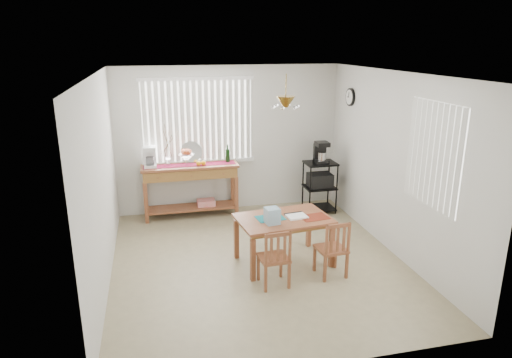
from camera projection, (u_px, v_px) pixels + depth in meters
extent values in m
cube|color=tan|center=(258.00, 262.00, 6.45)|extent=(4.00, 4.50, 0.01)
cube|color=silver|center=(229.00, 139.00, 8.22)|extent=(4.00, 0.10, 2.60)
cube|color=silver|center=(319.00, 245.00, 3.93)|extent=(4.00, 0.10, 2.60)
cube|color=silver|center=(97.00, 184.00, 5.63)|extent=(0.10, 4.50, 2.60)
cube|color=silver|center=(397.00, 164.00, 6.52)|extent=(0.10, 4.50, 2.60)
cube|color=white|center=(258.00, 69.00, 5.69)|extent=(4.00, 4.50, 0.10)
cube|color=white|center=(198.00, 121.00, 7.95)|extent=(1.90, 0.01, 1.40)
cube|color=white|center=(145.00, 123.00, 7.74)|extent=(0.07, 0.03, 1.40)
cube|color=white|center=(151.00, 123.00, 7.77)|extent=(0.07, 0.03, 1.40)
cube|color=white|center=(158.00, 123.00, 7.79)|extent=(0.07, 0.03, 1.40)
cube|color=white|center=(164.00, 123.00, 7.81)|extent=(0.07, 0.03, 1.40)
cube|color=white|center=(170.00, 122.00, 7.84)|extent=(0.07, 0.03, 1.40)
cube|color=white|center=(176.00, 122.00, 7.86)|extent=(0.07, 0.03, 1.40)
cube|color=white|center=(183.00, 122.00, 7.88)|extent=(0.07, 0.03, 1.40)
cube|color=white|center=(189.00, 122.00, 7.90)|extent=(0.07, 0.03, 1.40)
cube|color=white|center=(195.00, 121.00, 7.93)|extent=(0.07, 0.03, 1.40)
cube|color=white|center=(201.00, 121.00, 7.95)|extent=(0.07, 0.03, 1.40)
cube|color=white|center=(207.00, 121.00, 7.97)|extent=(0.07, 0.03, 1.40)
cube|color=white|center=(213.00, 121.00, 8.00)|extent=(0.07, 0.03, 1.40)
cube|color=white|center=(219.00, 120.00, 8.02)|extent=(0.07, 0.03, 1.40)
cube|color=white|center=(225.00, 120.00, 8.04)|extent=(0.07, 0.03, 1.40)
cube|color=white|center=(231.00, 120.00, 8.06)|extent=(0.07, 0.03, 1.40)
cube|color=white|center=(237.00, 120.00, 8.09)|extent=(0.07, 0.03, 1.40)
cube|color=white|center=(242.00, 120.00, 8.11)|extent=(0.07, 0.03, 1.40)
cube|color=white|center=(248.00, 119.00, 8.13)|extent=(0.07, 0.03, 1.40)
cube|color=white|center=(199.00, 162.00, 8.14)|extent=(1.98, 0.06, 0.06)
cube|color=white|center=(196.00, 79.00, 7.71)|extent=(1.98, 0.06, 0.06)
cube|color=white|center=(434.00, 155.00, 5.57)|extent=(0.01, 1.10, 1.30)
cube|color=white|center=(459.00, 166.00, 5.10)|extent=(0.03, 0.07, 1.30)
cube|color=white|center=(453.00, 163.00, 5.21)|extent=(0.03, 0.07, 1.30)
cube|color=white|center=(447.00, 161.00, 5.31)|extent=(0.03, 0.07, 1.30)
cube|color=white|center=(441.00, 159.00, 5.41)|extent=(0.03, 0.07, 1.30)
cube|color=white|center=(436.00, 156.00, 5.51)|extent=(0.03, 0.07, 1.30)
cube|color=white|center=(430.00, 154.00, 5.62)|extent=(0.03, 0.07, 1.30)
cube|color=white|center=(425.00, 152.00, 5.72)|extent=(0.03, 0.07, 1.30)
cube|color=white|center=(420.00, 150.00, 5.82)|extent=(0.03, 0.07, 1.30)
cube|color=white|center=(416.00, 148.00, 5.92)|extent=(0.03, 0.07, 1.30)
cube|color=white|center=(411.00, 147.00, 6.03)|extent=(0.03, 0.07, 1.30)
cylinder|color=black|center=(350.00, 97.00, 7.72)|extent=(0.04, 0.30, 0.30)
cylinder|color=white|center=(349.00, 97.00, 7.72)|extent=(0.01, 0.25, 0.25)
cylinder|color=brown|center=(286.00, 87.00, 5.73)|extent=(0.01, 0.01, 0.34)
cone|color=brown|center=(286.00, 102.00, 5.79)|extent=(0.24, 0.24, 0.14)
sphere|color=white|center=(298.00, 106.00, 5.84)|extent=(0.05, 0.05, 0.05)
sphere|color=white|center=(288.00, 105.00, 5.95)|extent=(0.05, 0.05, 0.05)
sphere|color=white|center=(277.00, 105.00, 5.92)|extent=(0.05, 0.05, 0.05)
sphere|color=white|center=(273.00, 107.00, 5.77)|extent=(0.05, 0.05, 0.05)
sphere|color=white|center=(283.00, 108.00, 5.66)|extent=(0.05, 0.05, 0.05)
sphere|color=white|center=(295.00, 108.00, 5.69)|extent=(0.05, 0.05, 0.05)
cube|color=brown|center=(190.00, 166.00, 7.89)|extent=(1.66, 0.47, 0.04)
cube|color=olive|center=(190.00, 172.00, 7.92)|extent=(1.60, 0.43, 0.17)
cube|color=brown|center=(146.00, 203.00, 7.71)|extent=(0.06, 0.06, 0.72)
cube|color=brown|center=(236.00, 197.00, 8.05)|extent=(0.06, 0.06, 0.72)
cube|color=brown|center=(146.00, 196.00, 8.05)|extent=(0.06, 0.06, 0.72)
cube|color=brown|center=(233.00, 190.00, 8.39)|extent=(0.06, 0.06, 0.72)
cube|color=brown|center=(192.00, 207.00, 8.11)|extent=(1.54, 0.41, 0.03)
cube|color=red|center=(206.00, 203.00, 8.14)|extent=(0.31, 0.23, 0.10)
cube|color=maroon|center=(190.00, 165.00, 7.88)|extent=(1.58, 0.26, 0.01)
cube|color=white|center=(150.00, 166.00, 7.73)|extent=(0.21, 0.25, 0.05)
cube|color=white|center=(150.00, 157.00, 7.77)|extent=(0.21, 0.08, 0.31)
cube|color=white|center=(149.00, 149.00, 7.62)|extent=(0.21, 0.23, 0.07)
cylinder|color=white|center=(150.00, 161.00, 7.67)|extent=(0.14, 0.14, 0.14)
cylinder|color=white|center=(187.00, 163.00, 7.84)|extent=(0.05, 0.05, 0.10)
cone|color=white|center=(186.00, 157.00, 7.81)|extent=(0.27, 0.27, 0.09)
sphere|color=#B2171A|center=(189.00, 152.00, 7.79)|extent=(0.08, 0.08, 0.08)
sphere|color=#B2171A|center=(188.00, 151.00, 7.83)|extent=(0.08, 0.08, 0.08)
sphere|color=#B2171A|center=(185.00, 151.00, 7.82)|extent=(0.08, 0.08, 0.08)
sphere|color=#B2171A|center=(183.00, 152.00, 7.77)|extent=(0.08, 0.08, 0.08)
sphere|color=#B2171A|center=(185.00, 153.00, 7.73)|extent=(0.08, 0.08, 0.08)
sphere|color=#B2171A|center=(188.00, 152.00, 7.75)|extent=(0.08, 0.08, 0.08)
sphere|color=#FBA00D|center=(199.00, 163.00, 7.82)|extent=(0.08, 0.08, 0.08)
sphere|color=#FBA00D|center=(203.00, 163.00, 7.84)|extent=(0.08, 0.08, 0.08)
cylinder|color=silver|center=(191.00, 152.00, 8.02)|extent=(0.37, 0.09, 0.37)
cylinder|color=white|center=(168.00, 161.00, 7.83)|extent=(0.08, 0.08, 0.15)
cylinder|color=#4C3823|center=(167.00, 144.00, 7.74)|extent=(0.09, 0.04, 0.46)
cylinder|color=#4C3823|center=(167.00, 142.00, 7.73)|extent=(0.14, 0.06, 0.50)
cylinder|color=#4C3823|center=(167.00, 145.00, 7.75)|extent=(0.18, 0.08, 0.38)
cylinder|color=#4C3823|center=(167.00, 141.00, 7.73)|extent=(0.06, 0.03, 0.57)
cylinder|color=#4C3823|center=(167.00, 146.00, 7.75)|extent=(0.23, 0.10, 0.32)
cylinder|color=black|center=(228.00, 155.00, 8.04)|extent=(0.08, 0.08, 0.24)
cylinder|color=black|center=(228.00, 147.00, 8.00)|extent=(0.03, 0.03, 0.08)
cylinder|color=black|center=(310.00, 191.00, 7.99)|extent=(0.03, 0.03, 0.92)
cylinder|color=black|center=(337.00, 189.00, 8.10)|extent=(0.03, 0.03, 0.92)
cylinder|color=black|center=(303.00, 185.00, 8.36)|extent=(0.03, 0.03, 0.92)
cylinder|color=black|center=(328.00, 183.00, 8.47)|extent=(0.03, 0.03, 0.92)
cube|color=black|center=(321.00, 163.00, 8.10)|extent=(0.54, 0.44, 0.03)
cube|color=black|center=(320.00, 187.00, 8.23)|extent=(0.54, 0.44, 0.03)
cube|color=black|center=(319.00, 208.00, 8.35)|extent=(0.54, 0.44, 0.03)
cube|color=black|center=(320.00, 180.00, 8.19)|extent=(0.41, 0.33, 0.24)
cube|color=black|center=(321.00, 161.00, 8.07)|extent=(0.22, 0.26, 0.05)
cube|color=black|center=(320.00, 153.00, 8.11)|extent=(0.22, 0.09, 0.33)
cube|color=black|center=(322.00, 144.00, 7.98)|extent=(0.22, 0.24, 0.08)
cylinder|color=silver|center=(322.00, 156.00, 8.03)|extent=(0.14, 0.14, 0.14)
cube|color=brown|center=(283.00, 219.00, 6.25)|extent=(1.34, 0.95, 0.04)
cube|color=olive|center=(283.00, 222.00, 6.26)|extent=(1.24, 0.85, 0.05)
cube|color=brown|center=(253.00, 260.00, 5.85)|extent=(0.07, 0.07, 0.58)
cube|color=brown|center=(332.00, 247.00, 6.23)|extent=(0.07, 0.07, 0.58)
cube|color=brown|center=(236.00, 239.00, 6.48)|extent=(0.07, 0.07, 0.58)
cube|color=brown|center=(309.00, 228.00, 6.86)|extent=(0.07, 0.07, 0.58)
cube|color=#16737C|center=(270.00, 218.00, 6.22)|extent=(0.41, 0.31, 0.01)
cube|color=maroon|center=(314.00, 217.00, 6.25)|extent=(0.41, 0.31, 0.01)
cube|color=white|center=(297.00, 216.00, 6.26)|extent=(0.29, 0.25, 0.02)
cube|color=black|center=(293.00, 213.00, 6.36)|extent=(0.27, 0.06, 0.03)
cube|color=#85ABC2|center=(272.00, 216.00, 6.02)|extent=(0.20, 0.20, 0.21)
cube|color=brown|center=(274.00, 258.00, 5.74)|extent=(0.38, 0.38, 0.03)
cube|color=brown|center=(281.00, 265.00, 5.98)|extent=(0.04, 0.04, 0.35)
cube|color=brown|center=(258.00, 268.00, 5.90)|extent=(0.04, 0.04, 0.35)
cube|color=brown|center=(289.00, 276.00, 5.70)|extent=(0.04, 0.04, 0.35)
cube|color=brown|center=(266.00, 279.00, 5.61)|extent=(0.04, 0.04, 0.35)
cube|color=brown|center=(290.00, 246.00, 5.57)|extent=(0.03, 0.03, 0.39)
cube|color=brown|center=(266.00, 249.00, 5.49)|extent=(0.03, 0.03, 0.39)
cube|color=brown|center=(278.00, 235.00, 5.48)|extent=(0.33, 0.05, 0.05)
cube|color=brown|center=(285.00, 248.00, 5.56)|extent=(0.04, 0.02, 0.32)
cube|color=brown|center=(278.00, 249.00, 5.54)|extent=(0.04, 0.02, 0.32)
cube|color=brown|center=(271.00, 250.00, 5.51)|extent=(0.04, 0.02, 0.32)
cube|color=brown|center=(331.00, 249.00, 5.98)|extent=(0.40, 0.40, 0.03)
cube|color=brown|center=(335.00, 256.00, 6.23)|extent=(0.04, 0.04, 0.36)
cube|color=brown|center=(315.00, 259.00, 6.13)|extent=(0.04, 0.04, 0.36)
cube|color=brown|center=(347.00, 266.00, 5.94)|extent=(0.04, 0.04, 0.36)
cube|color=brown|center=(325.00, 269.00, 5.85)|extent=(0.04, 0.04, 0.36)
cube|color=brown|center=(349.00, 237.00, 5.81)|extent=(0.03, 0.03, 0.40)
cube|color=brown|center=(327.00, 240.00, 5.72)|extent=(0.03, 0.03, 0.40)
cube|color=brown|center=(339.00, 226.00, 5.72)|extent=(0.33, 0.05, 0.05)
cube|color=brown|center=(344.00, 239.00, 5.80)|extent=(0.04, 0.02, 0.32)
cube|color=brown|center=(338.00, 240.00, 5.77)|extent=(0.04, 0.02, 0.32)
cube|color=brown|center=(332.00, 241.00, 5.75)|extent=(0.04, 0.02, 0.32)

